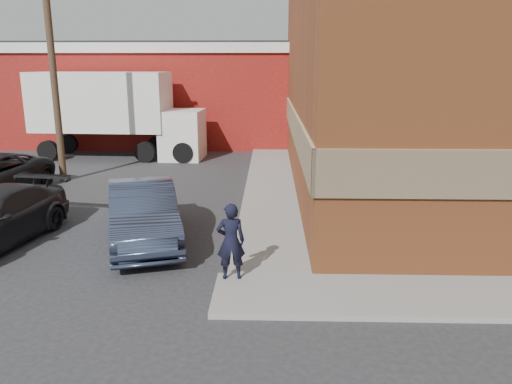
% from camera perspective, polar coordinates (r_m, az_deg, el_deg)
% --- Properties ---
extents(ground, '(90.00, 90.00, 0.00)m').
position_cam_1_polar(ground, '(10.79, -1.66, -9.82)').
color(ground, '#28282B').
rests_on(ground, ground).
extents(brick_building, '(14.25, 18.25, 9.36)m').
position_cam_1_polar(brick_building, '(20.42, 25.20, 13.77)').
color(brick_building, '#A6552A').
rests_on(brick_building, ground).
extents(sidewalk_west, '(1.80, 18.00, 0.12)m').
position_cam_1_polar(sidewalk_west, '(19.33, 1.64, 1.30)').
color(sidewalk_west, gray).
rests_on(sidewalk_west, ground).
extents(warehouse, '(16.30, 8.30, 5.60)m').
position_cam_1_polar(warehouse, '(30.59, -11.00, 11.07)').
color(warehouse, maroon).
rests_on(warehouse, ground).
extents(utility_pole, '(2.00, 0.26, 9.00)m').
position_cam_1_polar(utility_pole, '(20.50, -22.32, 14.23)').
color(utility_pole, '#503A28').
rests_on(utility_pole, ground).
extents(man, '(0.63, 0.45, 1.61)m').
position_cam_1_polar(man, '(10.22, -2.90, -5.64)').
color(man, black).
rests_on(man, sidewalk_south).
extents(sedan, '(2.87, 4.88, 1.52)m').
position_cam_1_polar(sedan, '(12.97, -12.77, -2.40)').
color(sedan, '#2F384E').
rests_on(sedan, ground).
extents(box_truck, '(8.39, 2.87, 4.09)m').
position_cam_1_polar(box_truck, '(25.08, -15.50, 9.12)').
color(box_truck, white).
rests_on(box_truck, ground).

